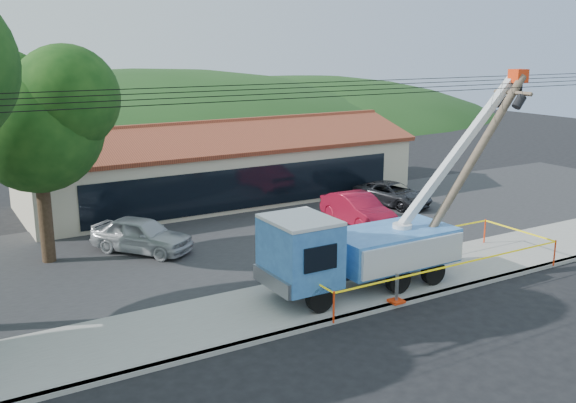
{
  "coord_description": "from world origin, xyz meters",
  "views": [
    {
      "loc": [
        -11.33,
        -13.89,
        8.87
      ],
      "look_at": [
        -0.17,
        5.0,
        3.49
      ],
      "focal_mm": 40.0,
      "sensor_mm": 36.0,
      "label": 1
    }
  ],
  "objects_px": {
    "utility_truck": "(357,247)",
    "leaning_pole": "(469,167)",
    "car_silver": "(143,254)",
    "car_red": "(357,226)",
    "car_dark": "(392,207)"
  },
  "relations": [
    {
      "from": "leaning_pole",
      "to": "car_red",
      "type": "distance_m",
      "value": 8.71
    },
    {
      "from": "car_silver",
      "to": "car_dark",
      "type": "height_order",
      "value": "car_silver"
    },
    {
      "from": "leaning_pole",
      "to": "car_silver",
      "type": "xyz_separation_m",
      "value": [
        -10.3,
        8.76,
        -4.31
      ]
    },
    {
      "from": "car_silver",
      "to": "leaning_pole",
      "type": "bearing_deg",
      "value": -77.71
    },
    {
      "from": "utility_truck",
      "to": "car_dark",
      "type": "relative_size",
      "value": 2.49
    },
    {
      "from": "car_red",
      "to": "utility_truck",
      "type": "bearing_deg",
      "value": -124.46
    },
    {
      "from": "utility_truck",
      "to": "car_silver",
      "type": "height_order",
      "value": "utility_truck"
    },
    {
      "from": "utility_truck",
      "to": "car_red",
      "type": "bearing_deg",
      "value": 53.17
    },
    {
      "from": "utility_truck",
      "to": "car_red",
      "type": "distance_m",
      "value": 9.07
    },
    {
      "from": "car_silver",
      "to": "car_dark",
      "type": "xyz_separation_m",
      "value": [
        14.78,
        1.0,
        0.0
      ]
    },
    {
      "from": "leaning_pole",
      "to": "car_silver",
      "type": "height_order",
      "value": "leaning_pole"
    },
    {
      "from": "utility_truck",
      "to": "leaning_pole",
      "type": "distance_m",
      "value": 5.57
    },
    {
      "from": "utility_truck",
      "to": "leaning_pole",
      "type": "height_order",
      "value": "utility_truck"
    },
    {
      "from": "utility_truck",
      "to": "car_silver",
      "type": "xyz_separation_m",
      "value": [
        -5.37,
        8.33,
        -1.75
      ]
    },
    {
      "from": "utility_truck",
      "to": "car_red",
      "type": "xyz_separation_m",
      "value": [
        5.34,
        7.13,
        -1.75
      ]
    }
  ]
}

